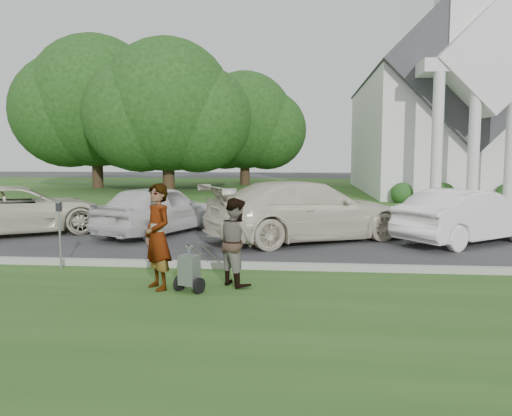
# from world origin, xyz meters

# --- Properties ---
(ground) EXTENTS (120.00, 120.00, 0.00)m
(ground) POSITION_xyz_m (0.00, 0.00, 0.00)
(ground) COLOR #333335
(ground) RESTS_ON ground
(grass_strip) EXTENTS (80.00, 7.00, 0.01)m
(grass_strip) POSITION_xyz_m (0.00, -3.00, 0.01)
(grass_strip) COLOR #2B4E1A
(grass_strip) RESTS_ON ground
(church_lawn) EXTENTS (80.00, 30.00, 0.01)m
(church_lawn) POSITION_xyz_m (0.00, 27.00, 0.01)
(church_lawn) COLOR #2B4E1A
(church_lawn) RESTS_ON ground
(curb) EXTENTS (80.00, 0.18, 0.15)m
(curb) POSITION_xyz_m (0.00, 0.55, 0.07)
(curb) COLOR #9E9E93
(curb) RESTS_ON ground
(church) EXTENTS (9.19, 19.00, 24.10)m
(church) POSITION_xyz_m (9.00, 23.11, 5.94)
(church) COLOR white
(church) RESTS_ON ground
(tree_left) EXTENTS (10.63, 8.40, 9.71)m
(tree_left) POSITION_xyz_m (-8.01, 21.99, 5.11)
(tree_left) COLOR #332316
(tree_left) RESTS_ON ground
(tree_far) EXTENTS (11.64, 9.20, 10.73)m
(tree_far) POSITION_xyz_m (-14.01, 24.99, 5.69)
(tree_far) COLOR #332316
(tree_far) RESTS_ON ground
(tree_back) EXTENTS (9.61, 7.60, 8.89)m
(tree_back) POSITION_xyz_m (-4.01, 29.99, 4.73)
(tree_back) COLOR #332316
(tree_back) RESTS_ON ground
(striping_cart) EXTENTS (0.71, 1.00, 0.87)m
(striping_cart) POSITION_xyz_m (-1.26, -1.26, 0.37)
(striping_cart) COLOR black
(striping_cart) RESTS_ON ground
(person_left) EXTENTS (0.78, 0.79, 1.83)m
(person_left) POSITION_xyz_m (-1.85, -1.12, 0.92)
(person_left) COLOR #999999
(person_left) RESTS_ON ground
(person_right) EXTENTS (0.96, 0.96, 1.57)m
(person_right) POSITION_xyz_m (-0.55, -0.72, 0.78)
(person_right) COLOR #999999
(person_right) RESTS_ON ground
(parking_meter_near) EXTENTS (0.10, 0.09, 1.40)m
(parking_meter_near) POSITION_xyz_m (-4.24, 0.12, 0.89)
(parking_meter_near) COLOR gray
(parking_meter_near) RESTS_ON ground
(car_a) EXTENTS (5.59, 4.84, 1.43)m
(car_a) POSITION_xyz_m (-7.68, 4.60, 0.71)
(car_a) COLOR beige
(car_a) RESTS_ON ground
(car_b) EXTENTS (3.29, 4.68, 1.48)m
(car_b) POSITION_xyz_m (-3.62, 4.93, 0.74)
(car_b) COLOR silver
(car_b) RESTS_ON ground
(car_c) EXTENTS (6.05, 4.74, 1.64)m
(car_c) POSITION_xyz_m (0.75, 4.20, 0.82)
(car_c) COLOR silver
(car_c) RESTS_ON ground
(car_d) EXTENTS (4.39, 3.84, 1.44)m
(car_d) POSITION_xyz_m (5.02, 4.23, 0.72)
(car_d) COLOR white
(car_d) RESTS_ON ground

